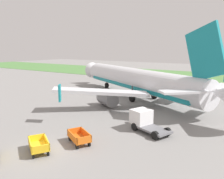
# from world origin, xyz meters

# --- Properties ---
(ground_plane) EXTENTS (220.00, 220.00, 0.00)m
(ground_plane) POSITION_xyz_m (0.00, 0.00, 0.00)
(ground_plane) COLOR gray
(grass_strip) EXTENTS (220.00, 28.00, 0.06)m
(grass_strip) POSITION_xyz_m (0.00, 56.91, 0.03)
(grass_strip) COLOR #518442
(grass_strip) RESTS_ON ground
(airplane) EXTENTS (34.66, 28.73, 11.34)m
(airplane) POSITION_xyz_m (-2.08, 22.04, 3.05)
(airplane) COLOR silver
(airplane) RESTS_ON ground
(baggage_cart_third_in_row) EXTENTS (3.41, 2.50, 1.07)m
(baggage_cart_third_in_row) POSITION_xyz_m (-0.15, -0.12, 0.60)
(baggage_cart_third_in_row) COLOR gold
(baggage_cart_third_in_row) RESTS_ON ground
(baggage_cart_fourth_in_row) EXTENTS (3.48, 2.42, 1.07)m
(baggage_cart_fourth_in_row) POSITION_xyz_m (1.53, 2.95, 0.60)
(baggage_cart_fourth_in_row) COLOR orange
(baggage_cart_fourth_in_row) RESTS_ON ground
(service_truck_beside_carts) EXTENTS (4.77, 3.39, 2.10)m
(service_truck_beside_carts) POSITION_xyz_m (5.01, 9.16, 1.10)
(service_truck_beside_carts) COLOR slate
(service_truck_beside_carts) RESTS_ON ground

